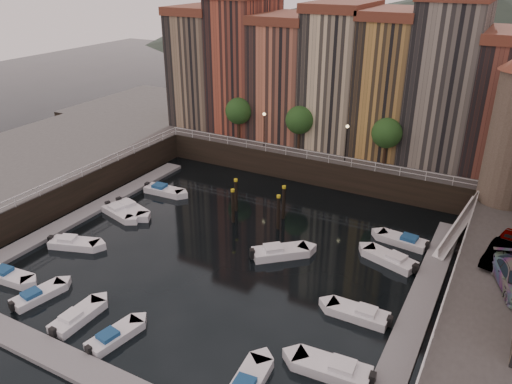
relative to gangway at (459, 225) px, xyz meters
The scene contains 28 objects.
ground 19.90m from the gangway, 149.68° to the right, with size 200.00×200.00×0.00m, color black.
quay_far 23.42m from the gangway, 136.90° to the left, with size 80.00×20.00×3.00m, color black.
quay_left 46.67m from the gangway, 165.10° to the right, with size 20.00×36.00×3.00m, color black.
dock_left 35.11m from the gangway, 161.72° to the right, with size 2.00×28.00×0.35m, color gray.
dock_right 11.17m from the gangway, 94.68° to the right, with size 2.00×28.00×0.35m, color gray.
dock_near 32.01m from the gangway, 122.35° to the right, with size 30.00×2.00×0.35m, color gray.
mountains 101.35m from the gangway, 98.75° to the left, with size 145.00×100.00×18.00m.
far_terrace 21.31m from the gangway, 135.61° to the left, with size 48.70×10.30×17.50m.
promenade_trees 20.71m from the gangway, 156.02° to the left, with size 21.20×3.20×5.20m.
street_lamps 19.88m from the gangway, 158.31° to the left, with size 10.36×0.36×4.18m.
railings 17.95m from the gangway, 163.35° to the right, with size 36.08×34.04×0.52m.
gangway is the anchor object (origin of this frame).
mooring_pilings 18.26m from the gangway, 166.16° to the right, with size 5.73×3.37×3.78m.
boat_left_0 37.80m from the gangway, 143.10° to the right, with size 4.40×1.93×0.99m.
boat_left_1 33.92m from the gangway, 150.64° to the right, with size 4.65×2.95×1.05m.
boat_left_2 31.87m from the gangway, 161.46° to the right, with size 4.56×2.65×1.02m.
boat_left_3 31.07m from the gangway, 163.05° to the right, with size 4.82×2.94×1.08m.
boat_left_4 29.89m from the gangway, behind, with size 4.65×1.91×1.06m.
boat_right_1 20.34m from the gangway, 101.66° to the right, with size 5.05×2.10×1.15m.
boat_right_2 14.73m from the gangway, 107.38° to the right, with size 4.52×1.65×1.04m.
boat_right_3 7.46m from the gangway, 125.88° to the right, with size 4.85×3.00×1.09m.
boat_right_4 4.93m from the gangway, 150.93° to the right, with size 4.58×2.11×1.03m.
boat_near_0 35.01m from the gangway, 138.23° to the right, with size 2.20×4.23×0.95m.
boat_near_1 32.12m from the gangway, 132.27° to the right, with size 1.61×4.35×1.00m.
boat_near_2 29.99m from the gangway, 126.79° to the right, with size 2.13×4.21×0.94m.
car_a 6.89m from the gangway, 54.22° to the right, with size 1.75×4.34×1.48m, color gray.
car_b 7.94m from the gangway, 63.53° to the right, with size 1.46×4.17×1.37m, color gray.
boat_extra_220 16.06m from the gangway, 144.14° to the right, with size 4.72×4.47×1.15m.
Camera 1 is at (19.82, -32.30, 22.74)m, focal length 35.00 mm.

